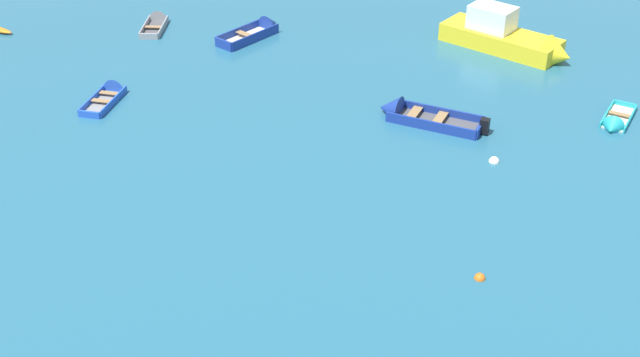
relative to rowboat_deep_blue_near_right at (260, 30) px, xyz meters
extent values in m
cube|color=beige|center=(-0.47, -0.78, -0.15)|extent=(2.56, 3.28, 0.12)
cube|color=navy|center=(-0.96, -0.48, 0.03)|extent=(1.77, 2.88, 0.48)
cube|color=navy|center=(0.03, -1.07, 0.03)|extent=(1.77, 2.88, 0.48)
cube|color=navy|center=(-1.32, -2.20, 0.03)|extent=(1.03, 0.68, 0.48)
cone|color=navy|center=(0.42, 0.70, 0.05)|extent=(1.34, 1.22, 1.10)
cube|color=#937047|center=(-0.56, -0.93, 0.13)|extent=(1.06, 0.83, 0.03)
cube|color=#4C4C51|center=(-5.55, -0.42, -0.17)|extent=(1.20, 2.52, 0.08)
cube|color=gray|center=(-6.03, -0.48, -0.05)|extent=(0.38, 2.51, 0.32)
cube|color=gray|center=(-5.08, -0.36, -0.05)|extent=(0.38, 2.51, 0.32)
cube|color=gray|center=(-5.39, -1.68, -0.05)|extent=(0.95, 0.22, 0.32)
cone|color=gray|center=(-5.72, 0.88, -0.03)|extent=(0.99, 0.69, 0.92)
cube|color=#937047|center=(-5.54, -0.55, 0.01)|extent=(0.89, 0.37, 0.03)
cube|color=yellow|center=(12.11, 0.22, 0.23)|extent=(6.11, 4.61, 0.88)
cone|color=yellow|center=(14.78, -1.26, 0.28)|extent=(1.85, 2.04, 1.68)
cube|color=white|center=(11.59, 0.51, 1.25)|extent=(2.55, 2.29, 1.15)
cube|color=black|center=(12.42, 0.05, 1.48)|extent=(0.82, 1.28, 0.51)
cube|color=gray|center=(-4.88, -8.78, -0.17)|extent=(1.06, 2.57, 0.08)
cube|color=blue|center=(-5.37, -8.76, -0.06)|extent=(0.21, 2.63, 0.30)
cube|color=blue|center=(-4.39, -8.81, -0.06)|extent=(0.21, 2.63, 0.30)
cube|color=blue|center=(-4.95, -10.10, -0.06)|extent=(0.96, 0.16, 0.30)
cone|color=blue|center=(-4.80, -7.41, -0.04)|extent=(0.97, 0.66, 0.94)
cube|color=#937047|center=(-4.89, -8.92, 0.00)|extent=(0.89, 0.32, 0.03)
cube|color=#937047|center=(-4.84, -8.15, 0.00)|extent=(0.89, 0.32, 0.03)
cube|color=beige|center=(16.91, -6.41, -0.18)|extent=(1.63, 2.48, 0.06)
cube|color=teal|center=(17.36, -6.57, -0.08)|extent=(0.88, 2.29, 0.25)
cube|color=teal|center=(16.46, -6.24, -0.08)|extent=(0.88, 2.29, 0.25)
cube|color=teal|center=(17.32, -5.27, -0.08)|extent=(0.92, 0.41, 0.25)
cone|color=teal|center=(16.48, -7.59, -0.07)|extent=(1.05, 0.83, 0.92)
cube|color=#937047|center=(16.96, -6.29, -0.03)|extent=(0.89, 0.53, 0.03)
cube|color=#4C4C51|center=(9.36, -8.13, -0.15)|extent=(3.86, 2.14, 0.11)
cube|color=navy|center=(9.19, -8.77, 0.01)|extent=(3.72, 1.07, 0.44)
cube|color=navy|center=(9.53, -7.49, 0.01)|extent=(3.72, 1.07, 0.44)
cube|color=navy|center=(11.21, -8.62, 0.01)|extent=(0.46, 1.28, 0.44)
cone|color=navy|center=(7.43, -7.62, 0.03)|extent=(1.17, 1.45, 1.26)
cube|color=#937047|center=(9.55, -8.18, 0.10)|extent=(0.69, 1.24, 0.03)
cube|color=#937047|center=(8.47, -7.89, 0.10)|extent=(0.69, 1.24, 0.03)
cube|color=black|center=(11.36, -8.67, 0.16)|extent=(0.43, 0.42, 0.61)
sphere|color=orange|center=(11.28, -17.96, -0.21)|extent=(0.35, 0.35, 0.35)
sphere|color=silver|center=(11.77, -10.79, -0.21)|extent=(0.41, 0.41, 0.41)
camera|label=1|loc=(9.73, -38.13, 16.00)|focal=45.67mm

